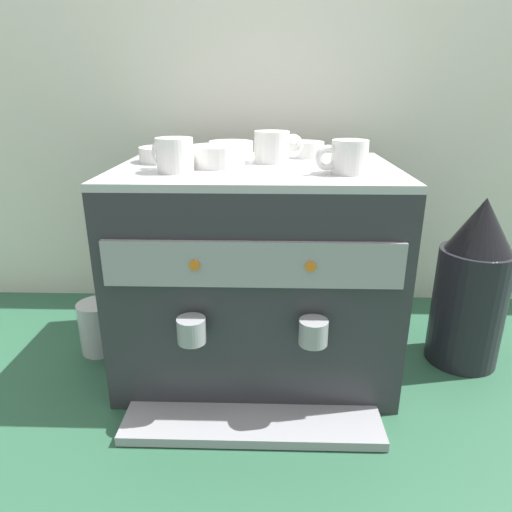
{
  "coord_description": "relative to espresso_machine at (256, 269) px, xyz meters",
  "views": [
    {
      "loc": [
        0.03,
        -1.02,
        0.65
      ],
      "look_at": [
        0.0,
        0.0,
        0.27
      ],
      "focal_mm": 32.03,
      "sensor_mm": 36.0,
      "label": 1
    }
  ],
  "objects": [
    {
      "name": "tiled_backsplash_wall",
      "position": [
        0.0,
        0.38,
        0.25
      ],
      "size": [
        2.8,
        0.03,
        0.99
      ],
      "primitive_type": "cube",
      "color": "silver",
      "rests_on": "ground_plane"
    },
    {
      "name": "ceramic_bowl_2",
      "position": [
        -0.09,
        -0.01,
        0.27
      ],
      "size": [
        0.12,
        0.12,
        0.04
      ],
      "color": "white",
      "rests_on": "espresso_machine"
    },
    {
      "name": "ceramic_cup_1",
      "position": [
        0.04,
        0.05,
        0.28
      ],
      "size": [
        0.12,
        0.08,
        0.07
      ],
      "color": "white",
      "rests_on": "espresso_machine"
    },
    {
      "name": "ceramic_bowl_3",
      "position": [
        0.12,
        0.15,
        0.26
      ],
      "size": [
        0.1,
        0.1,
        0.04
      ],
      "color": "white",
      "rests_on": "espresso_machine"
    },
    {
      "name": "ceramic_cup_2",
      "position": [
        -0.17,
        -0.08,
        0.28
      ],
      "size": [
        0.1,
        0.09,
        0.07
      ],
      "color": "white",
      "rests_on": "espresso_machine"
    },
    {
      "name": "ceramic_cup_0",
      "position": [
        0.19,
        -0.09,
        0.28
      ],
      "size": [
        0.11,
        0.07,
        0.07
      ],
      "color": "white",
      "rests_on": "espresso_machine"
    },
    {
      "name": "coffee_grinder",
      "position": [
        0.52,
        0.01,
        -0.04
      ],
      "size": [
        0.17,
        0.17,
        0.42
      ],
      "color": "black",
      "rests_on": "ground_plane"
    },
    {
      "name": "espresso_machine",
      "position": [
        0.0,
        0.0,
        0.0
      ],
      "size": [
        0.62,
        0.55,
        0.49
      ],
      "color": "#2D2D33",
      "rests_on": "ground_plane"
    },
    {
      "name": "ceramic_bowl_1",
      "position": [
        -0.21,
        0.05,
        0.26
      ],
      "size": [
        0.12,
        0.12,
        0.03
      ],
      "color": "white",
      "rests_on": "espresso_machine"
    },
    {
      "name": "milk_pitcher",
      "position": [
        -0.41,
        0.02,
        -0.18
      ],
      "size": [
        0.1,
        0.1,
        0.14
      ],
      "primitive_type": "cylinder",
      "color": "#B7B7BC",
      "rests_on": "ground_plane"
    },
    {
      "name": "ceramic_bowl_0",
      "position": [
        -0.07,
        0.13,
        0.27
      ],
      "size": [
        0.11,
        0.11,
        0.04
      ],
      "color": "white",
      "rests_on": "espresso_machine"
    },
    {
      "name": "ground_plane",
      "position": [
        0.0,
        0.0,
        -0.24
      ],
      "size": [
        4.0,
        4.0,
        0.0
      ],
      "primitive_type": "plane",
      "color": "#28563D"
    }
  ]
}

